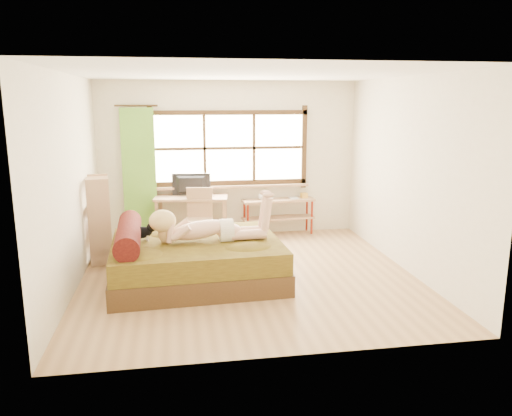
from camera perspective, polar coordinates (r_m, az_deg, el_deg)
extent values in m
plane|color=#9E754C|center=(6.94, -0.87, -7.73)|extent=(4.50, 4.50, 0.00)
plane|color=white|center=(6.53, -0.95, 15.13)|extent=(4.50, 4.50, 0.00)
plane|color=silver|center=(8.82, -3.06, 5.57)|extent=(4.50, 0.00, 4.50)
plane|color=silver|center=(4.43, 3.35, -1.09)|extent=(4.50, 0.00, 4.50)
plane|color=silver|center=(6.66, -20.45, 2.66)|extent=(0.00, 4.50, 4.50)
plane|color=silver|center=(7.28, 16.94, 3.65)|extent=(0.00, 4.50, 4.50)
cube|color=#FFEDBF|center=(8.79, -3.07, 6.86)|extent=(2.60, 0.01, 1.30)
cube|color=#A17B57|center=(8.80, -2.96, 2.47)|extent=(2.80, 0.16, 0.04)
cube|color=#4A8123|center=(8.69, -13.19, 3.84)|extent=(0.55, 0.10, 2.20)
cube|color=#31220E|center=(6.78, -6.76, -7.06)|extent=(2.30, 1.88, 0.28)
cube|color=#3E2E0E|center=(6.70, -6.81, -4.82)|extent=(2.26, 1.84, 0.28)
cylinder|color=black|center=(6.60, -14.37, -2.92)|extent=(0.39, 1.52, 0.31)
cube|color=#A17B57|center=(8.56, -7.40, 1.19)|extent=(1.29, 0.72, 0.04)
cube|color=#A17B57|center=(8.50, -11.24, -1.63)|extent=(0.06, 0.06, 0.73)
cube|color=#A17B57|center=(8.39, -3.67, -1.61)|extent=(0.06, 0.06, 0.73)
cube|color=#A17B57|center=(8.94, -10.77, -0.94)|extent=(0.06, 0.06, 0.73)
cube|color=#A17B57|center=(8.82, -3.56, -0.91)|extent=(0.06, 0.06, 0.73)
imported|color=black|center=(8.58, -7.45, 2.62)|extent=(0.66, 0.17, 0.38)
cube|color=#A17B57|center=(8.19, -6.53, -1.41)|extent=(0.48, 0.48, 0.04)
cube|color=#A17B57|center=(8.32, -6.46, 0.68)|extent=(0.43, 0.10, 0.49)
cube|color=#A17B57|center=(8.09, -7.90, -3.34)|extent=(0.05, 0.05, 0.43)
cube|color=#A17B57|center=(8.06, -5.30, -3.34)|extent=(0.05, 0.05, 0.43)
cube|color=#A17B57|center=(8.44, -7.63, -2.67)|extent=(0.05, 0.05, 0.43)
cube|color=#A17B57|center=(8.41, -5.14, -2.67)|extent=(0.05, 0.05, 0.43)
cube|color=#A17B57|center=(8.89, 2.57, 0.89)|extent=(1.32, 0.44, 0.04)
cube|color=#A17B57|center=(8.95, 2.55, -1.14)|extent=(1.32, 0.44, 0.03)
cylinder|color=maroon|center=(8.68, -0.94, -1.42)|extent=(0.04, 0.04, 0.65)
cylinder|color=maroon|center=(9.02, 6.40, -0.96)|extent=(0.04, 0.04, 0.65)
cylinder|color=maroon|center=(8.92, -1.33, -1.04)|extent=(0.04, 0.04, 0.65)
cylinder|color=maroon|center=(9.25, 5.83, -0.61)|extent=(0.04, 0.04, 0.65)
cube|color=gold|center=(9.03, 5.52, 1.44)|extent=(0.12, 0.12, 0.09)
imported|color=gray|center=(8.82, 0.67, 1.27)|extent=(0.13, 0.13, 0.10)
imported|color=gray|center=(8.92, 3.83, 1.12)|extent=(0.17, 0.23, 0.02)
cube|color=#A17B57|center=(7.88, -17.18, -5.44)|extent=(0.38, 0.56, 0.03)
cube|color=#A17B57|center=(7.77, -17.37, -2.65)|extent=(0.38, 0.56, 0.03)
cube|color=#A17B57|center=(7.68, -17.55, 0.21)|extent=(0.38, 0.56, 0.03)
cube|color=#A17B57|center=(7.62, -17.74, 3.13)|extent=(0.38, 0.56, 0.03)
cube|color=#A17B57|center=(7.47, -17.45, -1.67)|extent=(0.31, 0.08, 1.27)
cube|color=#A17B57|center=(7.98, -17.47, -0.81)|extent=(0.31, 0.08, 1.27)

